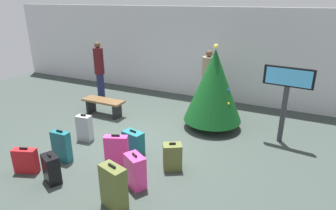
{
  "coord_description": "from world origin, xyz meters",
  "views": [
    {
      "loc": [
        3.39,
        -5.25,
        3.27
      ],
      "look_at": [
        0.6,
        0.47,
        0.9
      ],
      "focal_mm": 30.95,
      "sensor_mm": 36.0,
      "label": 1
    }
  ],
  "objects": [
    {
      "name": "suitcase_1",
      "position": [
        0.21,
        -1.1,
        0.35
      ],
      "size": [
        0.49,
        0.33,
        0.74
      ],
      "color": "#E5388C",
      "rests_on": "ground_plane"
    },
    {
      "name": "flight_info_kiosk",
      "position": [
        3.06,
        1.58,
        1.31
      ],
      "size": [
        1.09,
        0.2,
        1.82
      ],
      "color": "#333338",
      "rests_on": "ground_plane"
    },
    {
      "name": "suitcase_7",
      "position": [
        1.24,
        -0.64,
        0.27
      ],
      "size": [
        0.45,
        0.41,
        0.58
      ],
      "color": "#59602D",
      "rests_on": "ground_plane"
    },
    {
      "name": "holiday_tree",
      "position": [
        1.33,
        1.63,
        1.16
      ],
      "size": [
        1.51,
        1.51,
        2.22
      ],
      "color": "#4C3319",
      "rests_on": "ground_plane"
    },
    {
      "name": "traveller_0",
      "position": [
        -2.95,
        2.4,
        1.01
      ],
      "size": [
        0.36,
        0.36,
        1.9
      ],
      "color": "#1E234C",
      "rests_on": "ground_plane"
    },
    {
      "name": "suitcase_8",
      "position": [
        0.87,
        -2.1,
        0.38
      ],
      "size": [
        0.51,
        0.35,
        0.8
      ],
      "color": "#59602D",
      "rests_on": "ground_plane"
    },
    {
      "name": "suitcase_2",
      "position": [
        0.18,
        -0.43,
        0.25
      ],
      "size": [
        0.51,
        0.35,
        0.54
      ],
      "color": "#19606B",
      "rests_on": "ground_plane"
    },
    {
      "name": "suitcase_0",
      "position": [
        -0.99,
        -1.39,
        0.34
      ],
      "size": [
        0.41,
        0.19,
        0.71
      ],
      "color": "#19606B",
      "rests_on": "ground_plane"
    },
    {
      "name": "ground_plane",
      "position": [
        0.0,
        0.0,
        0.0
      ],
      "size": [
        16.0,
        16.0,
        0.0
      ],
      "primitive_type": "plane",
      "color": "#38423D"
    },
    {
      "name": "back_wall",
      "position": [
        0.0,
        3.96,
        1.5
      ],
      "size": [
        16.0,
        0.2,
        3.0
      ],
      "primitive_type": "cube",
      "color": "silver",
      "rests_on": "ground_plane"
    },
    {
      "name": "suitcase_6",
      "position": [
        -1.2,
        -0.43,
        0.32
      ],
      "size": [
        0.37,
        0.24,
        0.67
      ],
      "color": "#9EA0A5",
      "rests_on": "ground_plane"
    },
    {
      "name": "waiting_bench",
      "position": [
        -1.79,
        1.05,
        0.35
      ],
      "size": [
        1.26,
        0.44,
        0.48
      ],
      "color": "brown",
      "rests_on": "ground_plane"
    },
    {
      "name": "suitcase_3",
      "position": [
        -1.31,
        -2.02,
        0.25
      ],
      "size": [
        0.49,
        0.32,
        0.54
      ],
      "color": "#B2191E",
      "rests_on": "ground_plane"
    },
    {
      "name": "suitcase_4",
      "position": [
        0.88,
        -1.47,
        0.32
      ],
      "size": [
        0.48,
        0.43,
        0.67
      ],
      "color": "#E5388C",
      "rests_on": "ground_plane"
    },
    {
      "name": "traveller_1",
      "position": [
        0.81,
        2.74,
        0.98
      ],
      "size": [
        0.5,
        0.5,
        1.86
      ],
      "color": "gray",
      "rests_on": "ground_plane"
    },
    {
      "name": "suitcase_5",
      "position": [
        -0.59,
        -2.04,
        0.28
      ],
      "size": [
        0.43,
        0.37,
        0.59
      ],
      "color": "black",
      "rests_on": "ground_plane"
    }
  ]
}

